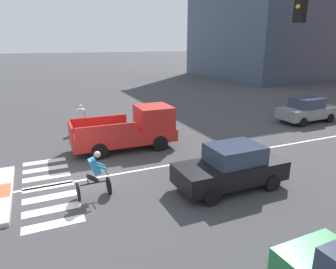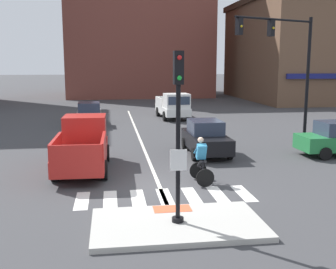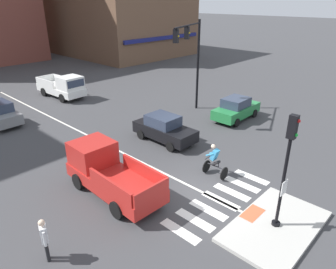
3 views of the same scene
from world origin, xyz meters
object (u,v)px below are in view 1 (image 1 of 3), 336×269
Objects in this scene: car_black_eastbound_mid at (231,167)px; cyclist at (95,174)px; pedestrian_at_curb_left at (81,116)px; pickup_truck_red_westbound_near at (133,129)px; car_grey_westbound_distant at (307,110)px.

car_black_eastbound_mid is 4.87m from cyclist.
car_black_eastbound_mid is 2.46× the size of pedestrian_at_curb_left.
car_black_eastbound_mid is 6.00m from pickup_truck_red_westbound_near.
car_grey_westbound_distant is 2.49× the size of pedestrian_at_curb_left.
pickup_truck_red_westbound_near is 3.06× the size of cyclist.
pedestrian_at_curb_left is at bearing 174.20° from cyclist.
cyclist reaches higher than car_grey_westbound_distant.
car_grey_westbound_distant is 15.76m from cyclist.
car_grey_westbound_distant is (-5.99, 10.34, 0.00)m from car_black_eastbound_mid.
pickup_truck_red_westbound_near is at bearing -88.57° from car_grey_westbound_distant.
pedestrian_at_curb_left is (-3.96, -1.92, 0.00)m from pickup_truck_red_westbound_near.
cyclist is (-1.27, -4.70, 0.06)m from car_black_eastbound_mid.
cyclist is (4.72, -15.04, 0.06)m from car_grey_westbound_distant.
pickup_truck_red_westbound_near reaches higher than cyclist.
pickup_truck_red_westbound_near reaches higher than car_grey_westbound_distant.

